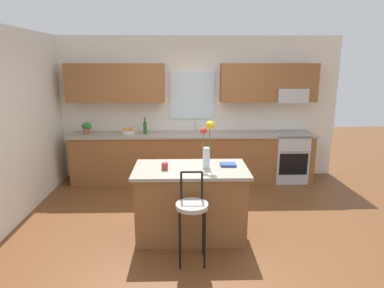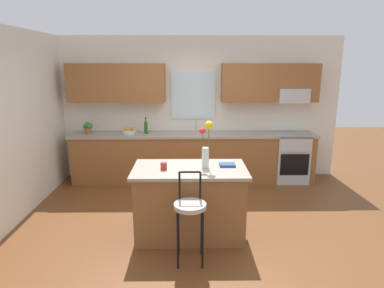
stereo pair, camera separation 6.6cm
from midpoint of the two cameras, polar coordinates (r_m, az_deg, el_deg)
The scene contains 14 objects.
ground_plane at distance 4.90m, azimuth 0.27°, elevation -13.02°, with size 14.00×14.00×0.00m, color brown.
wall_left at distance 5.33m, azimuth -28.58°, elevation 2.84°, with size 0.12×4.60×2.70m, color silver.
back_wall_assembly at distance 6.39m, azimuth 0.05°, elevation 7.57°, with size 5.60×0.50×2.70m.
counter_run at distance 6.31m, azimuth -0.20°, elevation -2.21°, with size 4.56×0.64×0.92m.
sink_faucet at distance 6.32m, azimuth 0.23°, elevation 3.35°, with size 0.02×0.13×0.23m.
oven_range at distance 6.59m, azimuth 16.04°, elevation -2.11°, with size 0.60×0.64×0.92m.
kitchen_island at distance 4.35m, azimuth -0.67°, elevation -9.89°, with size 1.44×0.79×0.92m.
bar_stool_near at distance 3.72m, azimuth -0.53°, elevation -11.25°, with size 0.36×0.36×1.04m.
flower_vase at distance 4.12m, azimuth 2.13°, elevation -0.07°, with size 0.17×0.11×0.60m.
mug_ceramic at distance 4.12m, azimuth -5.18°, elevation -3.83°, with size 0.08×0.08×0.09m, color #A52D28.
cookbook at distance 4.28m, azimuth 5.80°, elevation -3.56°, with size 0.20×0.15×0.03m, color navy.
fruit_bowl_oranges at distance 6.28m, azimuth -11.21°, elevation 2.11°, with size 0.24×0.24×0.13m.
bottle_olive_oil at distance 6.22m, azimuth -8.41°, elevation 2.86°, with size 0.06×0.06×0.30m.
potted_plant_small at distance 6.44m, azimuth -17.99°, elevation 2.77°, with size 0.19×0.13×0.22m.
Camera 1 is at (-0.17, -4.36, 2.22)m, focal length 30.95 mm.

